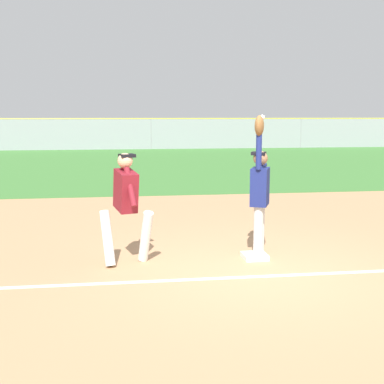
{
  "coord_description": "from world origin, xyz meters",
  "views": [
    {
      "loc": [
        -1.93,
        -7.09,
        2.3
      ],
      "look_at": [
        -0.82,
        0.89,
        1.05
      ],
      "focal_mm": 47.24,
      "sensor_mm": 36.0,
      "label": 1
    }
  ],
  "objects_px": {
    "first_base": "(255,256)",
    "parked_car_white": "(302,135)",
    "fielder": "(260,189)",
    "runner": "(126,201)",
    "parked_car_blue": "(232,136)",
    "parked_car_red": "(58,136)",
    "baseball": "(262,117)",
    "parked_car_green": "(145,136)"
  },
  "relations": [
    {
      "from": "runner",
      "to": "parked_car_blue",
      "type": "bearing_deg",
      "value": 57.31
    },
    {
      "from": "first_base",
      "to": "parked_car_red",
      "type": "relative_size",
      "value": 0.08
    },
    {
      "from": "fielder",
      "to": "parked_car_red",
      "type": "distance_m",
      "value": 31.15
    },
    {
      "from": "runner",
      "to": "parked_car_blue",
      "type": "height_order",
      "value": "runner"
    },
    {
      "from": "parked_car_red",
      "to": "fielder",
      "type": "bearing_deg",
      "value": -74.21
    },
    {
      "from": "first_base",
      "to": "fielder",
      "type": "xyz_separation_m",
      "value": [
        0.09,
        0.1,
        1.08
      ]
    },
    {
      "from": "fielder",
      "to": "parked_car_blue",
      "type": "xyz_separation_m",
      "value": [
        6.12,
        30.01,
        -0.45
      ]
    },
    {
      "from": "fielder",
      "to": "runner",
      "type": "xyz_separation_m",
      "value": [
        -2.12,
        -0.12,
        -0.12
      ]
    },
    {
      "from": "baseball",
      "to": "parked_car_red",
      "type": "bearing_deg",
      "value": 102.68
    },
    {
      "from": "baseball",
      "to": "first_base",
      "type": "bearing_deg",
      "value": -126.01
    },
    {
      "from": "first_base",
      "to": "parked_car_red",
      "type": "distance_m",
      "value": 31.23
    },
    {
      "from": "fielder",
      "to": "parked_car_white",
      "type": "distance_m",
      "value": 32.41
    },
    {
      "from": "first_base",
      "to": "runner",
      "type": "bearing_deg",
      "value": -179.32
    },
    {
      "from": "first_base",
      "to": "parked_car_red",
      "type": "height_order",
      "value": "parked_car_red"
    },
    {
      "from": "parked_car_blue",
      "to": "parked_car_white",
      "type": "distance_m",
      "value": 5.66
    },
    {
      "from": "first_base",
      "to": "runner",
      "type": "distance_m",
      "value": 2.25
    },
    {
      "from": "fielder",
      "to": "parked_car_blue",
      "type": "relative_size",
      "value": 0.51
    },
    {
      "from": "first_base",
      "to": "parked_car_green",
      "type": "xyz_separation_m",
      "value": [
        -0.37,
        29.81,
        0.63
      ]
    },
    {
      "from": "baseball",
      "to": "parked_car_green",
      "type": "height_order",
      "value": "baseball"
    },
    {
      "from": "fielder",
      "to": "parked_car_white",
      "type": "bearing_deg",
      "value": -88.24
    },
    {
      "from": "runner",
      "to": "parked_car_red",
      "type": "distance_m",
      "value": 30.88
    },
    {
      "from": "fielder",
      "to": "parked_car_red",
      "type": "height_order",
      "value": "fielder"
    },
    {
      "from": "fielder",
      "to": "parked_car_green",
      "type": "height_order",
      "value": "fielder"
    },
    {
      "from": "fielder",
      "to": "parked_car_white",
      "type": "xyz_separation_m",
      "value": [
        11.77,
        30.19,
        -0.45
      ]
    },
    {
      "from": "baseball",
      "to": "parked_car_red",
      "type": "height_order",
      "value": "baseball"
    },
    {
      "from": "parked_car_red",
      "to": "parked_car_white",
      "type": "bearing_deg",
      "value": 2.57
    },
    {
      "from": "first_base",
      "to": "parked_car_white",
      "type": "distance_m",
      "value": 32.54
    },
    {
      "from": "parked_car_red",
      "to": "parked_car_white",
      "type": "relative_size",
      "value": 0.98
    },
    {
      "from": "first_base",
      "to": "parked_car_white",
      "type": "xyz_separation_m",
      "value": [
        11.86,
        30.29,
        0.63
      ]
    },
    {
      "from": "parked_car_red",
      "to": "parked_car_blue",
      "type": "bearing_deg",
      "value": 1.45
    },
    {
      "from": "first_base",
      "to": "parked_car_white",
      "type": "height_order",
      "value": "parked_car_white"
    },
    {
      "from": "fielder",
      "to": "baseball",
      "type": "distance_m",
      "value": 1.13
    },
    {
      "from": "runner",
      "to": "parked_car_blue",
      "type": "distance_m",
      "value": 31.23
    },
    {
      "from": "runner",
      "to": "baseball",
      "type": "xyz_separation_m",
      "value": [
        2.16,
        0.2,
        1.25
      ]
    },
    {
      "from": "runner",
      "to": "parked_car_red",
      "type": "bearing_deg",
      "value": 81.28
    },
    {
      "from": "baseball",
      "to": "parked_car_green",
      "type": "xyz_separation_m",
      "value": [
        -0.5,
        29.63,
        -1.57
      ]
    },
    {
      "from": "parked_car_green",
      "to": "parked_car_white",
      "type": "distance_m",
      "value": 12.24
    },
    {
      "from": "parked_car_green",
      "to": "parked_car_blue",
      "type": "height_order",
      "value": "same"
    },
    {
      "from": "parked_car_blue",
      "to": "runner",
      "type": "bearing_deg",
      "value": -107.71
    },
    {
      "from": "fielder",
      "to": "baseball",
      "type": "relative_size",
      "value": 30.81
    },
    {
      "from": "parked_car_white",
      "to": "fielder",
      "type": "bearing_deg",
      "value": -118.09
    },
    {
      "from": "parked_car_red",
      "to": "parked_car_green",
      "type": "height_order",
      "value": "same"
    }
  ]
}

